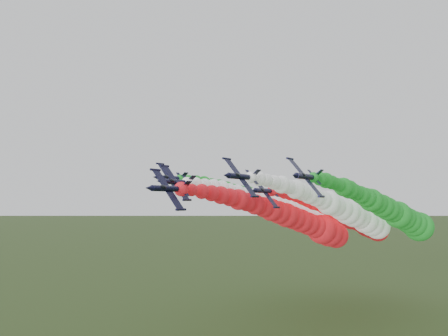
{
  "coord_description": "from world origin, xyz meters",
  "views": [
    {
      "loc": [
        62.65,
        -73.73,
        34.46
      ],
      "look_at": [
        7.68,
        8.62,
        41.89
      ],
      "focal_mm": 35.0,
      "sensor_mm": 36.0,
      "label": 1
    }
  ],
  "objects_px": {
    "jet_inner_left": "(291,213)",
    "jet_outer_right": "(395,214)",
    "jet_trail": "(352,218)",
    "jet_lead": "(301,222)",
    "jet_outer_left": "(281,209)",
    "jet_inner_right": "(348,212)"
  },
  "relations": [
    {
      "from": "jet_lead",
      "to": "jet_inner_left",
      "type": "distance_m",
      "value": 12.45
    },
    {
      "from": "jet_lead",
      "to": "jet_inner_left",
      "type": "xyz_separation_m",
      "value": [
        -7.52,
        9.67,
        2.21
      ]
    },
    {
      "from": "jet_lead",
      "to": "jet_outer_left",
      "type": "distance_m",
      "value": 27.23
    },
    {
      "from": "jet_inner_left",
      "to": "jet_inner_right",
      "type": "relative_size",
      "value": 1.0
    },
    {
      "from": "jet_lead",
      "to": "jet_outer_left",
      "type": "xyz_separation_m",
      "value": [
        -16.67,
        21.29,
        3.18
      ]
    },
    {
      "from": "jet_inner_right",
      "to": "jet_trail",
      "type": "relative_size",
      "value": 1.0
    },
    {
      "from": "jet_outer_right",
      "to": "jet_trail",
      "type": "relative_size",
      "value": 1.01
    },
    {
      "from": "jet_inner_right",
      "to": "jet_trail",
      "type": "distance_m",
      "value": 19.65
    },
    {
      "from": "jet_lead",
      "to": "jet_trail",
      "type": "bearing_deg",
      "value": 79.99
    },
    {
      "from": "jet_outer_right",
      "to": "jet_trail",
      "type": "height_order",
      "value": "jet_outer_right"
    },
    {
      "from": "jet_inner_left",
      "to": "jet_inner_right",
      "type": "xyz_separation_m",
      "value": [
        17.67,
        1.51,
        0.35
      ]
    },
    {
      "from": "jet_outer_left",
      "to": "jet_trail",
      "type": "xyz_separation_m",
      "value": [
        21.98,
        8.77,
        -3.06
      ]
    },
    {
      "from": "jet_inner_left",
      "to": "jet_outer_right",
      "type": "relative_size",
      "value": 0.99
    },
    {
      "from": "jet_outer_left",
      "to": "jet_trail",
      "type": "distance_m",
      "value": 23.86
    },
    {
      "from": "jet_outer_left",
      "to": "jet_outer_right",
      "type": "distance_m",
      "value": 38.47
    },
    {
      "from": "jet_outer_right",
      "to": "jet_lead",
      "type": "bearing_deg",
      "value": -138.48
    },
    {
      "from": "jet_inner_right",
      "to": "jet_inner_left",
      "type": "bearing_deg",
      "value": -175.13
    },
    {
      "from": "jet_outer_right",
      "to": "jet_trail",
      "type": "distance_m",
      "value": 19.78
    },
    {
      "from": "jet_inner_left",
      "to": "jet_outer_right",
      "type": "xyz_separation_m",
      "value": [
        29.26,
        9.58,
        -0.0
      ]
    },
    {
      "from": "jet_inner_right",
      "to": "jet_outer_right",
      "type": "relative_size",
      "value": 0.99
    },
    {
      "from": "jet_outer_right",
      "to": "jet_outer_left",
      "type": "bearing_deg",
      "value": 176.94
    },
    {
      "from": "jet_outer_right",
      "to": "jet_trail",
      "type": "xyz_separation_m",
      "value": [
        -16.43,
        10.82,
        -2.08
      ]
    }
  ]
}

